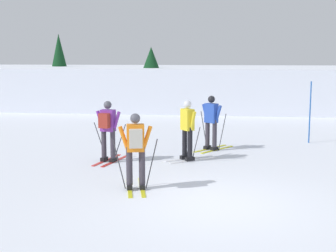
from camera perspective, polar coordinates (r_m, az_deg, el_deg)
name	(u,v)px	position (r m, az deg, el deg)	size (l,w,h in m)	color
ground_plane	(216,204)	(9.86, 5.72, -9.18)	(120.00, 120.00, 0.00)	silver
far_snow_ridge	(224,87)	(28.13, 6.63, 4.66)	(80.00, 9.45, 2.24)	silver
skier_purple	(108,128)	(13.42, -7.14, -0.27)	(0.98, 1.64, 1.71)	red
skier_orange	(136,148)	(10.61, -3.86, -2.56)	(0.98, 1.64, 1.71)	gold
skier_yellow	(188,128)	(13.55, 2.34, -0.29)	(1.50, 1.26, 1.71)	silver
skier_blue	(211,121)	(15.08, 5.15, 0.58)	(1.24, 1.51, 1.71)	gold
trail_marker_pole	(310,112)	(16.93, 16.43, 1.56)	(0.04, 0.04, 2.08)	#1E56AD
conifer_far_right	(59,64)	(30.19, -12.72, 7.19)	(1.61, 1.61, 4.19)	#513823
conifer_far_centre	(151,72)	(26.15, -1.99, 6.34)	(2.06, 2.06, 3.36)	#513823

